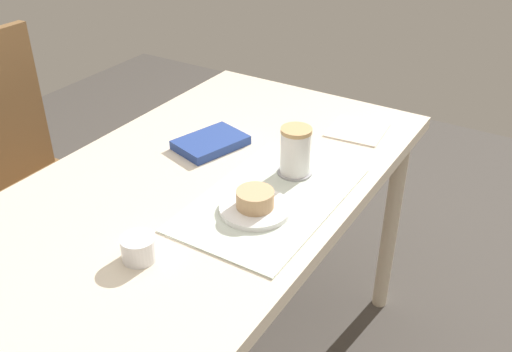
{
  "coord_description": "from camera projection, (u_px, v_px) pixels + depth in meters",
  "views": [
    {
      "loc": [
        -0.91,
        -0.73,
        1.44
      ],
      "look_at": [
        0.03,
        -0.15,
        0.77
      ],
      "focal_mm": 40.0,
      "sensor_mm": 36.0,
      "label": 1
    }
  ],
  "objects": [
    {
      "name": "small_book",
      "position": [
        211.0,
        143.0,
        1.52
      ],
      "size": [
        0.21,
        0.17,
        0.02
      ],
      "primitive_type": "cube",
      "rotation": [
        0.0,
        0.0,
        -0.28
      ],
      "color": "navy",
      "rests_on": "dining_table"
    },
    {
      "name": "pastry_plate",
      "position": [
        255.0,
        208.0,
        1.26
      ],
      "size": [
        0.16,
        0.16,
        0.01
      ],
      "primitive_type": "cylinder",
      "color": "white",
      "rests_on": "placemat"
    },
    {
      "name": "sugar_bowl",
      "position": [
        139.0,
        248.0,
        1.11
      ],
      "size": [
        0.07,
        0.07,
        0.05
      ],
      "primitive_type": "cylinder",
      "color": "white",
      "rests_on": "dining_table"
    },
    {
      "name": "coffee_coaster",
      "position": [
        295.0,
        172.0,
        1.4
      ],
      "size": [
        0.09,
        0.09,
        0.0
      ],
      "primitive_type": "cylinder",
      "color": "#99999E",
      "rests_on": "placemat"
    },
    {
      "name": "coffee_mug",
      "position": [
        296.0,
        150.0,
        1.37
      ],
      "size": [
        0.11,
        0.08,
        0.12
      ],
      "color": "white",
      "rests_on": "coffee_coaster"
    },
    {
      "name": "dining_table",
      "position": [
        199.0,
        209.0,
        1.41
      ],
      "size": [
        1.32,
        0.73,
        0.72
      ],
      "color": "beige",
      "rests_on": "ground_plane"
    },
    {
      "name": "pastry",
      "position": [
        255.0,
        199.0,
        1.24
      ],
      "size": [
        0.08,
        0.08,
        0.04
      ],
      "primitive_type": "cylinder",
      "color": "tan",
      "rests_on": "pastry_plate"
    },
    {
      "name": "wooden_chair",
      "position": [
        25.0,
        178.0,
        1.8
      ],
      "size": [
        0.42,
        0.42,
        0.94
      ],
      "rotation": [
        0.0,
        0.0,
        3.14
      ],
      "color": "brown",
      "rests_on": "ground_plane"
    },
    {
      "name": "paper_napkin",
      "position": [
        357.0,
        130.0,
        1.6
      ],
      "size": [
        0.16,
        0.16,
        0.0
      ],
      "primitive_type": "cube",
      "rotation": [
        0.0,
        0.0,
        0.09
      ],
      "color": "silver",
      "rests_on": "dining_table"
    },
    {
      "name": "placemat",
      "position": [
        271.0,
        199.0,
        1.3
      ],
      "size": [
        0.47,
        0.29,
        0.0
      ],
      "primitive_type": "cube",
      "color": "silver",
      "rests_on": "dining_table"
    }
  ]
}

